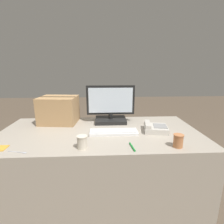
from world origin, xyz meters
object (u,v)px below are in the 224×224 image
at_px(monitor, 111,108).
at_px(desk_phone, 155,128).
at_px(keyboard, 114,132).
at_px(cardboard_box, 59,110).
at_px(paper_cup_left, 82,142).
at_px(paper_cup_right, 178,141).
at_px(pen_marker, 132,147).
at_px(sticky_note_pad, 0,148).
at_px(spoon, 20,152).

distance_m(monitor, desk_phone, 0.51).
xyz_separation_m(keyboard, cardboard_box, (-0.55, 0.34, 0.12)).
distance_m(monitor, paper_cup_left, 0.67).
height_order(keyboard, paper_cup_right, paper_cup_right).
xyz_separation_m(desk_phone, cardboard_box, (-0.93, 0.30, 0.11)).
bearing_deg(cardboard_box, desk_phone, -18.18).
xyz_separation_m(cardboard_box, pen_marker, (0.67, -0.63, -0.13)).
bearing_deg(cardboard_box, keyboard, -31.57).
height_order(keyboard, sticky_note_pad, keyboard).
distance_m(spoon, cardboard_box, 0.68).
bearing_deg(desk_phone, paper_cup_left, -143.50).
relative_size(spoon, pen_marker, 1.10).
height_order(spoon, sticky_note_pad, sticky_note_pad).
relative_size(desk_phone, spoon, 1.65).
distance_m(monitor, cardboard_box, 0.54).
xyz_separation_m(keyboard, paper_cup_left, (-0.24, -0.28, 0.04)).
xyz_separation_m(monitor, paper_cup_right, (0.46, -0.63, -0.10)).
relative_size(monitor, pen_marker, 3.76).
bearing_deg(keyboard, monitor, 92.46).
bearing_deg(paper_cup_right, paper_cup_left, 178.71).
height_order(monitor, spoon, monitor).
relative_size(desk_phone, sticky_note_pad, 2.59).
relative_size(paper_cup_right, spoon, 0.67).
bearing_deg(paper_cup_left, sticky_note_pad, 177.45).
relative_size(monitor, spoon, 3.42).
distance_m(desk_phone, sticky_note_pad, 1.25).
bearing_deg(desk_phone, cardboard_box, 171.45).
relative_size(cardboard_box, pen_marker, 2.99).
relative_size(keyboard, sticky_note_pad, 4.55).
distance_m(paper_cup_left, paper_cup_right, 0.69).
distance_m(paper_cup_right, spoon, 1.11).
height_order(cardboard_box, sticky_note_pad, cardboard_box).
bearing_deg(paper_cup_right, cardboard_box, 147.57).
bearing_deg(sticky_note_pad, keyboard, 17.04).
bearing_deg(paper_cup_right, monitor, 126.21).
xyz_separation_m(paper_cup_left, cardboard_box, (-0.31, 0.62, 0.09)).
height_order(paper_cup_right, pen_marker, paper_cup_right).
xyz_separation_m(cardboard_box, sticky_note_pad, (-0.28, -0.59, -0.13)).
height_order(paper_cup_right, spoon, paper_cup_right).
bearing_deg(sticky_note_pad, paper_cup_right, -1.87).
relative_size(paper_cup_left, paper_cup_right, 0.98).
relative_size(spoon, cardboard_box, 0.37).
distance_m(paper_cup_left, pen_marker, 0.36).
xyz_separation_m(paper_cup_left, paper_cup_right, (0.69, -0.02, 0.00)).
bearing_deg(keyboard, pen_marker, -67.53).
distance_m(desk_phone, spoon, 1.10).
height_order(pen_marker, sticky_note_pad, pen_marker).
bearing_deg(paper_cup_right, keyboard, 146.54).
distance_m(keyboard, paper_cup_right, 0.54).
height_order(keyboard, cardboard_box, cardboard_box).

